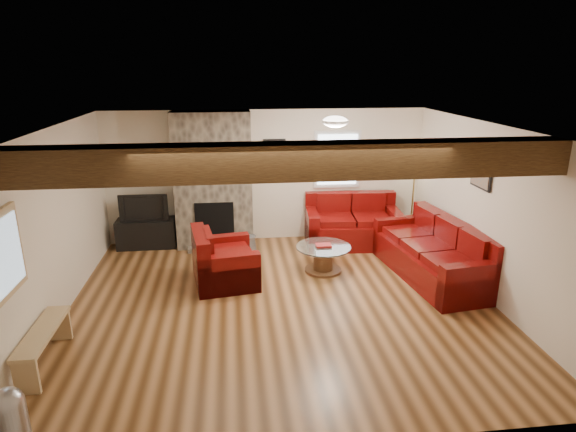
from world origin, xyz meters
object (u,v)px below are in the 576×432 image
television (144,207)px  loveseat (353,221)px  floor_lamp (415,168)px  coffee_table (323,259)px  armchair_red (225,257)px  sofa_three (432,250)px  tv_cabinet (147,233)px

television → loveseat: bearing=-4.4°
floor_lamp → coffee_table: bearing=-145.4°
loveseat → coffee_table: 1.45m
armchair_red → coffee_table: armchair_red is taller
sofa_three → armchair_red: size_ratio=2.24×
coffee_table → tv_cabinet: size_ratio=0.84×
coffee_table → television: 3.46m
coffee_table → tv_cabinet: bearing=154.1°
sofa_three → coffee_table: (-1.69, 0.39, -0.24)m
television → coffee_table: bearing=-25.9°
loveseat → television: size_ratio=2.00×
tv_cabinet → television: television is taller
tv_cabinet → loveseat: bearing=-4.4°
sofa_three → loveseat: size_ratio=1.35×
tv_cabinet → television: bearing=0.0°
armchair_red → coffee_table: size_ratio=1.17×
sofa_three → coffee_table: 1.75m
coffee_table → floor_lamp: floor_lamp is taller
loveseat → armchair_red: loveseat is taller
coffee_table → tv_cabinet: (-3.07, 1.49, 0.05)m
sofa_three → tv_cabinet: sofa_three is taller
loveseat → tv_cabinet: loveseat is taller
tv_cabinet → television: (0.00, 0.00, 0.52)m
coffee_table → television: bearing=154.1°
loveseat → coffee_table: loveseat is taller
loveseat → tv_cabinet: size_ratio=1.63×
television → floor_lamp: floor_lamp is taller
armchair_red → tv_cabinet: armchair_red is taller
sofa_three → armchair_red: sofa_three is taller
sofa_three → coffee_table: size_ratio=2.62×
sofa_three → floor_lamp: floor_lamp is taller
sofa_three → loveseat: bearing=-158.1°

